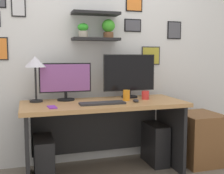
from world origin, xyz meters
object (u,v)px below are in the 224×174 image
(desk, at_px, (103,121))
(monitor_right, at_px, (129,75))
(computer_tower_right, at_px, (155,144))
(cell_phone, at_px, (52,107))
(drawer_cabinet, at_px, (199,138))
(keyboard, at_px, (102,103))
(computer_mouse, at_px, (136,101))
(water_cup, at_px, (126,95))
(coffee_mug, at_px, (145,95))
(desk_lamp, at_px, (35,65))
(computer_tower_left, at_px, (44,160))
(monitor_left, at_px, (65,80))

(desk, relative_size, monitor_right, 2.77)
(computer_tower_right, bearing_deg, cell_phone, -166.92)
(drawer_cabinet, bearing_deg, cell_phone, -174.82)
(keyboard, xyz_separation_m, computer_mouse, (0.35, 0.02, 0.01))
(keyboard, xyz_separation_m, water_cup, (0.30, 0.14, 0.05))
(computer_mouse, relative_size, coffee_mug, 1.00)
(computer_mouse, distance_m, desk_lamp, 1.06)
(computer_tower_right, bearing_deg, computer_mouse, -147.01)
(computer_tower_left, bearing_deg, computer_tower_right, 6.01)
(computer_mouse, relative_size, computer_tower_right, 0.20)
(desk, distance_m, keyboard, 0.29)
(coffee_mug, height_order, water_cup, water_cup)
(desk_lamp, bearing_deg, computer_mouse, -17.36)
(coffee_mug, height_order, computer_tower_left, coffee_mug)
(desk_lamp, bearing_deg, water_cup, -10.93)
(keyboard, bearing_deg, cell_phone, -174.86)
(desk, xyz_separation_m, monitor_left, (-0.35, 0.16, 0.42))
(drawer_cabinet, distance_m, computer_tower_right, 0.51)
(monitor_left, xyz_separation_m, desk_lamp, (-0.30, -0.03, 0.16))
(monitor_left, bearing_deg, cell_phone, -114.60)
(drawer_cabinet, bearing_deg, computer_tower_right, 166.31)
(keyboard, distance_m, computer_tower_left, 0.78)
(desk_lamp, height_order, coffee_mug, desk_lamp)
(monitor_left, relative_size, computer_tower_right, 1.18)
(coffee_mug, height_order, drawer_cabinet, coffee_mug)
(monitor_left, bearing_deg, desk, -24.64)
(monitor_right, bearing_deg, monitor_left, -179.98)
(monitor_right, height_order, desk_lamp, monitor_right)
(monitor_right, bearing_deg, computer_tower_left, -165.64)
(cell_phone, relative_size, coffee_mug, 1.56)
(computer_mouse, bearing_deg, coffee_mug, 40.56)
(desk_lamp, relative_size, computer_tower_right, 1.01)
(coffee_mug, xyz_separation_m, computer_tower_left, (-1.08, -0.06, -0.58))
(monitor_right, height_order, computer_tower_left, monitor_right)
(drawer_cabinet, bearing_deg, monitor_right, 162.71)
(monitor_left, bearing_deg, water_cup, -18.39)
(computer_mouse, relative_size, computer_tower_left, 0.21)
(monitor_right, bearing_deg, desk, -155.32)
(cell_phone, relative_size, drawer_cabinet, 0.25)
(monitor_right, xyz_separation_m, water_cup, (-0.11, -0.20, -0.20))
(monitor_right, bearing_deg, keyboard, -139.85)
(computer_tower_left, bearing_deg, water_cup, 3.10)
(desk, bearing_deg, computer_mouse, -28.27)
(coffee_mug, relative_size, drawer_cabinet, 0.16)
(coffee_mug, distance_m, water_cup, 0.22)
(coffee_mug, distance_m, drawer_cabinet, 0.82)
(monitor_left, bearing_deg, computer_tower_right, -6.80)
(monitor_right, height_order, computer_mouse, monitor_right)
(coffee_mug, bearing_deg, computer_tower_left, -176.60)
(cell_phone, xyz_separation_m, computer_tower_left, (-0.08, 0.14, -0.54))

